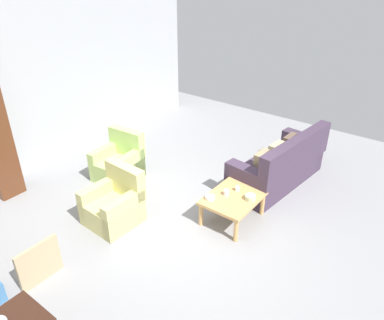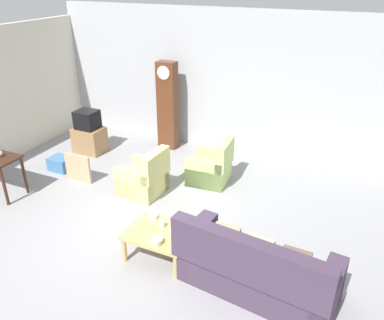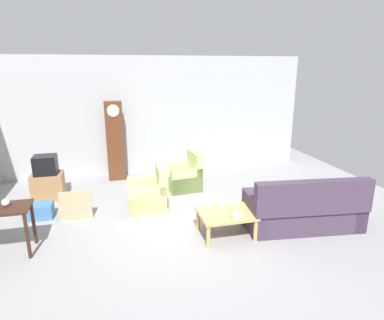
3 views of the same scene
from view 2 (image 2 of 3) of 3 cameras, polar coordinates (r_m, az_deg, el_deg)
ground_plane at (r=6.70m, az=-6.93°, el=-9.73°), size 10.40×10.40×0.00m
garage_door_wall at (r=8.98m, az=4.72°, el=11.18°), size 8.40×0.16×3.20m
couch_floral at (r=5.37m, az=9.17°, el=-15.66°), size 2.19×1.11×1.04m
armchair_olive_near at (r=7.50m, az=-6.99°, el=-2.75°), size 0.82×0.80×0.92m
armchair_olive_far at (r=7.85m, az=2.83°, el=-1.20°), size 0.85×0.82×0.92m
coffee_table_wood at (r=5.87m, az=-4.73°, el=-10.89°), size 0.96×0.76×0.44m
grandfather_clock at (r=9.18m, az=-3.59°, el=7.90°), size 0.44×0.30×2.07m
tv_stand_cabinet at (r=9.48m, az=-14.75°, el=2.87°), size 0.68×0.52×0.60m
tv_crt at (r=9.30m, az=-15.11°, el=5.75°), size 0.48×0.44×0.42m
framed_picture_leaning at (r=8.20m, az=-16.36°, el=-1.16°), size 0.60×0.05×0.58m
storage_box_blue at (r=8.85m, az=-18.68°, el=-0.49°), size 0.45×0.37×0.29m
cup_white_porcelain at (r=5.76m, az=-2.93°, el=-10.36°), size 0.07×0.07×0.08m
cup_blue_rimmed at (r=5.90m, az=-4.43°, el=-9.37°), size 0.09×0.09×0.09m
bowl_white_stacked at (r=6.12m, az=-5.80°, el=-8.23°), size 0.16×0.16×0.05m
bowl_shallow_green at (r=5.60m, az=-5.20°, el=-11.73°), size 0.17×0.17×0.08m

